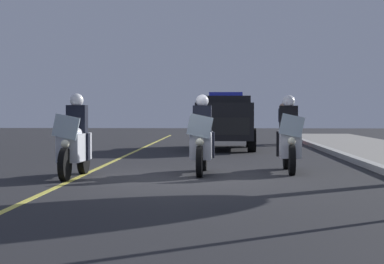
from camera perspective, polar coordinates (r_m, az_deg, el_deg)
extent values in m
plane|color=#28282B|center=(12.78, -0.26, -4.21)|extent=(80.00, 80.00, 0.00)
cube|color=#E0D14C|center=(13.10, -10.30, -4.08)|extent=(48.00, 0.12, 0.01)
cylinder|color=black|center=(12.56, -11.27, -2.88)|extent=(0.64, 0.14, 0.64)
cylinder|color=black|center=(14.01, -9.64, -2.39)|extent=(0.64, 0.16, 0.64)
cube|color=silver|center=(13.24, -10.44, -1.34)|extent=(1.21, 0.47, 0.56)
ellipsoid|color=silver|center=(13.18, -10.51, -0.05)|extent=(0.57, 0.33, 0.24)
cube|color=silver|center=(12.62, -11.17, 0.46)|extent=(0.07, 0.56, 0.53)
sphere|color=#F9F4CC|center=(12.57, -11.24, -1.05)|extent=(0.17, 0.17, 0.17)
sphere|color=red|center=(12.79, -11.71, 0.16)|extent=(0.09, 0.09, 0.09)
sphere|color=#1933F2|center=(12.71, -10.32, 0.16)|extent=(0.09, 0.09, 0.09)
cube|color=black|center=(13.45, -10.21, 1.10)|extent=(0.29, 0.41, 0.60)
cube|color=black|center=(13.36, -9.43, -1.31)|extent=(0.18, 0.14, 0.56)
cube|color=black|center=(13.46, -11.09, -1.29)|extent=(0.18, 0.14, 0.56)
sphere|color=white|center=(13.43, -10.24, 2.80)|extent=(0.28, 0.28, 0.28)
cylinder|color=black|center=(13.07, 0.68, -2.67)|extent=(0.64, 0.14, 0.64)
cylinder|color=black|center=(14.56, 1.04, -2.21)|extent=(0.64, 0.16, 0.64)
cube|color=silver|center=(13.78, 0.86, -1.19)|extent=(1.21, 0.47, 0.56)
ellipsoid|color=silver|center=(13.72, 0.85, 0.05)|extent=(0.57, 0.33, 0.24)
cube|color=silver|center=(13.13, 0.71, 0.54)|extent=(0.07, 0.56, 0.53)
sphere|color=#F9F4CC|center=(13.09, 0.69, -0.91)|extent=(0.17, 0.17, 0.17)
sphere|color=red|center=(13.28, 0.05, 0.25)|extent=(0.09, 0.09, 0.09)
sphere|color=#1933F2|center=(13.26, 1.43, 0.25)|extent=(0.09, 0.09, 0.09)
cube|color=black|center=(13.99, 0.92, 1.15)|extent=(0.29, 0.41, 0.60)
cube|color=black|center=(13.94, 1.73, -1.15)|extent=(0.18, 0.14, 0.56)
cube|color=black|center=(13.96, 0.08, -1.15)|extent=(0.18, 0.14, 0.56)
sphere|color=silver|center=(13.97, 0.92, 2.79)|extent=(0.28, 0.28, 0.28)
cylinder|color=black|center=(13.64, 8.90, -2.50)|extent=(0.64, 0.14, 0.64)
cylinder|color=black|center=(15.13, 8.42, -2.08)|extent=(0.64, 0.16, 0.64)
cube|color=white|center=(14.35, 8.66, -1.09)|extent=(1.21, 0.47, 0.56)
ellipsoid|color=white|center=(14.28, 8.68, 0.10)|extent=(0.57, 0.33, 0.24)
cube|color=silver|center=(13.70, 8.88, 0.57)|extent=(0.07, 0.56, 0.53)
sphere|color=#F9F4CC|center=(13.65, 8.89, -0.82)|extent=(0.17, 0.17, 0.17)
sphere|color=red|center=(13.82, 8.17, 0.30)|extent=(0.09, 0.09, 0.09)
sphere|color=#1933F2|center=(13.85, 9.49, 0.29)|extent=(0.09, 0.09, 0.09)
cube|color=black|center=(14.56, 8.60, 1.16)|extent=(0.29, 0.41, 0.60)
cube|color=black|center=(14.53, 9.39, -1.06)|extent=(0.18, 0.14, 0.56)
cube|color=black|center=(14.50, 7.82, -1.06)|extent=(0.18, 0.14, 0.56)
sphere|color=silver|center=(14.54, 8.61, 2.73)|extent=(0.28, 0.28, 0.28)
cube|color=black|center=(22.92, 3.02, 1.00)|extent=(4.95, 2.02, 1.24)
cube|color=black|center=(23.22, 3.04, 2.74)|extent=(2.44, 1.81, 0.36)
cube|color=#2633D8|center=(23.03, 3.03, 3.39)|extent=(0.31, 1.21, 0.14)
cube|color=black|center=(20.53, 2.90, 0.52)|extent=(0.16, 1.62, 0.56)
cylinder|color=black|center=(21.39, 5.35, -0.72)|extent=(0.81, 0.30, 0.80)
cylinder|color=black|center=(21.43, 0.54, -0.71)|extent=(0.81, 0.30, 0.80)
cylinder|color=black|center=(24.49, 5.20, -0.41)|extent=(0.81, 0.30, 0.80)
cylinder|color=black|center=(24.52, 0.99, -0.40)|extent=(0.81, 0.30, 0.80)
cylinder|color=black|center=(25.80, 8.15, -0.46)|extent=(0.66, 0.06, 0.66)
cylinder|color=black|center=(26.90, 7.98, -0.37)|extent=(0.66, 0.06, 0.66)
cube|color=red|center=(26.34, 8.07, 0.17)|extent=(1.00, 0.09, 0.36)
cube|color=black|center=(26.38, 8.06, 1.48)|extent=(0.25, 0.33, 0.56)
sphere|color=tan|center=(26.35, 8.07, 2.31)|extent=(0.22, 0.22, 0.22)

